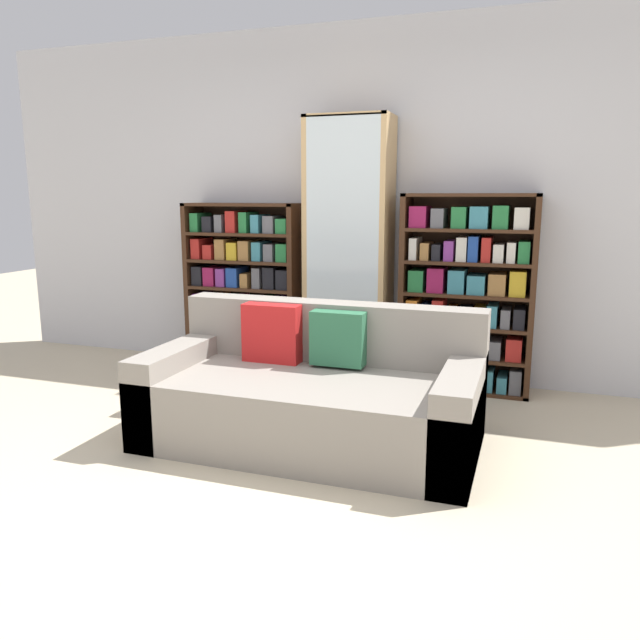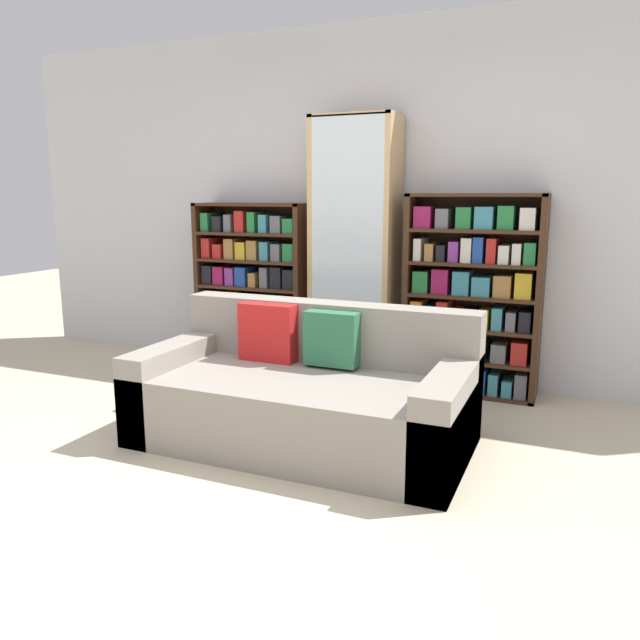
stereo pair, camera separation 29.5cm
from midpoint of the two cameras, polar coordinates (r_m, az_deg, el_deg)
The scene contains 7 objects.
ground_plane at distance 3.19m, azimuth -9.75°, elevation -15.37°, with size 16.00×16.00×0.00m, color beige.
wall_back at distance 4.95m, azimuth 2.60°, elevation 10.48°, with size 6.58×0.06×2.70m.
couch at distance 3.67m, azimuth -2.96°, elevation -6.95°, with size 1.90×0.96×0.78m.
bookshelf_left at distance 5.18m, azimuth -8.52°, elevation 2.84°, with size 0.96×0.32×1.36m.
display_cabinet at distance 4.78m, azimuth 0.91°, elevation 6.23°, with size 0.63×0.36×2.00m.
bookshelf_right at distance 4.63m, azimuth 11.49°, elevation 2.12°, with size 0.95×0.32×1.44m.
wine_bottle at distance 4.45m, azimuth 3.74°, elevation -5.35°, with size 0.08×0.08×0.36m.
Camera 1 is at (1.28, -2.53, 1.43)m, focal length 35.00 mm.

